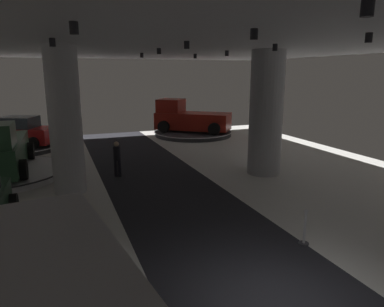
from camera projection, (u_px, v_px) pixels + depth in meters
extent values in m
cube|color=silver|center=(303.00, 8.00, 5.65)|extent=(24.00, 44.00, 0.10)
cylinder|color=black|center=(74.00, 28.00, 6.27)|extent=(0.16, 0.16, 0.22)
cylinder|color=black|center=(52.00, 42.00, 9.33)|extent=(0.16, 0.16, 0.22)
cylinder|color=black|center=(61.00, 49.00, 12.26)|extent=(0.16, 0.16, 0.22)
cylinder|color=black|center=(53.00, 54.00, 15.16)|extent=(0.16, 0.16, 0.22)
cylinder|color=black|center=(368.00, 7.00, 4.27)|extent=(0.16, 0.16, 0.22)
cylinder|color=black|center=(254.00, 34.00, 7.29)|extent=(0.16, 0.16, 0.22)
cylinder|color=black|center=(187.00, 45.00, 10.24)|extent=(0.16, 0.16, 0.22)
cylinder|color=black|center=(159.00, 51.00, 13.29)|extent=(0.16, 0.16, 0.22)
cylinder|color=black|center=(142.00, 55.00, 16.56)|extent=(0.16, 0.16, 0.22)
cylinder|color=black|center=(369.00, 38.00, 8.05)|extent=(0.16, 0.16, 0.22)
cylinder|color=black|center=(275.00, 47.00, 11.25)|extent=(0.16, 0.16, 0.22)
cylinder|color=black|center=(227.00, 53.00, 14.82)|extent=(0.16, 0.16, 0.22)
cylinder|color=black|center=(195.00, 56.00, 17.51)|extent=(0.16, 0.16, 0.22)
cylinder|color=silver|center=(65.00, 122.00, 13.15)|extent=(1.20, 1.20, 5.50)
cylinder|color=#ADADB2|center=(266.00, 113.00, 15.72)|extent=(1.48, 1.48, 5.50)
cylinder|color=silver|center=(0.00, 174.00, 15.64)|extent=(5.57, 5.57, 0.30)
cylinder|color=black|center=(0.00, 171.00, 15.62)|extent=(5.68, 5.68, 0.05)
cylinder|color=black|center=(23.00, 170.00, 14.20)|extent=(0.30, 0.85, 0.84)
cylinder|color=black|center=(31.00, 151.00, 17.60)|extent=(0.30, 0.85, 0.84)
cylinder|color=#333338|center=(19.00, 147.00, 21.13)|extent=(4.67, 4.67, 0.29)
cylinder|color=white|center=(19.00, 146.00, 21.10)|extent=(4.76, 4.76, 0.05)
cube|color=red|center=(18.00, 135.00, 20.96)|extent=(4.57, 3.43, 0.90)
cube|color=#2D3842|center=(19.00, 123.00, 20.78)|extent=(2.39, 2.22, 0.70)
cylinder|color=black|center=(5.00, 136.00, 22.09)|extent=(0.71, 0.49, 0.68)
cylinder|color=black|center=(33.00, 143.00, 19.95)|extent=(0.71, 0.49, 0.68)
cylinder|color=black|center=(49.00, 137.00, 21.89)|extent=(0.71, 0.49, 0.68)
cylinder|color=#333338|center=(193.00, 133.00, 25.94)|extent=(5.56, 5.56, 0.32)
cylinder|color=white|center=(193.00, 132.00, 25.91)|extent=(5.68, 5.68, 0.05)
cube|color=maroon|center=(193.00, 121.00, 25.74)|extent=(5.47, 4.91, 1.20)
cube|color=maroon|center=(171.00, 106.00, 25.98)|extent=(2.51, 2.54, 1.00)
cube|color=#28333D|center=(178.00, 106.00, 25.84)|extent=(1.14, 1.43, 0.75)
cylinder|color=black|center=(164.00, 127.00, 25.24)|extent=(0.83, 0.74, 0.84)
cylinder|color=black|center=(175.00, 122.00, 27.43)|extent=(0.83, 0.74, 0.84)
cylinder|color=black|center=(214.00, 129.00, 24.20)|extent=(0.83, 0.74, 0.84)
cylinder|color=black|center=(221.00, 124.00, 26.39)|extent=(0.83, 0.74, 0.84)
cylinder|color=black|center=(0.00, 246.00, 8.26)|extent=(0.23, 0.68, 0.68)
cylinder|color=black|center=(14.00, 204.00, 10.87)|extent=(0.23, 0.68, 0.68)
cylinder|color=black|center=(116.00, 168.00, 15.71)|extent=(0.14, 0.14, 0.80)
cylinder|color=black|center=(119.00, 168.00, 15.69)|extent=(0.14, 0.14, 0.80)
cylinder|color=black|center=(117.00, 153.00, 15.55)|extent=(0.32, 0.32, 0.62)
sphere|color=beige|center=(116.00, 144.00, 15.45)|extent=(0.22, 0.22, 0.22)
cylinder|color=#333338|center=(304.00, 243.00, 9.57)|extent=(0.28, 0.28, 0.04)
cylinder|color=#B2B2B7|center=(305.00, 228.00, 9.47)|extent=(0.07, 0.07, 0.96)
sphere|color=#B2B2B7|center=(306.00, 211.00, 9.36)|extent=(0.10, 0.10, 0.10)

